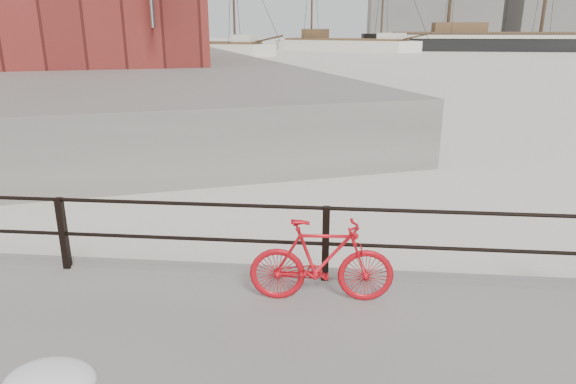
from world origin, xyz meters
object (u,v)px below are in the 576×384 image
(schooner_left, at_px, (199,55))
(workboat_far, at_px, (71,69))
(bicycle, at_px, (322,261))
(workboat_near, at_px, (69,74))
(schooner_mid, at_px, (344,51))
(barque_black, at_px, (538,51))

(schooner_left, height_order, workboat_far, schooner_left)
(bicycle, distance_m, workboat_far, 46.59)
(workboat_near, bearing_deg, workboat_far, 91.92)
(workboat_near, height_order, workboat_far, same)
(bicycle, bearing_deg, workboat_near, 118.54)
(workboat_near, xyz_separation_m, workboat_far, (-2.46, 5.05, 0.00))
(schooner_mid, bearing_deg, barque_black, 31.19)
(schooner_mid, height_order, schooner_left, schooner_mid)
(bicycle, height_order, schooner_mid, schooner_mid)
(barque_black, xyz_separation_m, workboat_far, (-56.85, -46.26, 0.00))
(barque_black, xyz_separation_m, schooner_left, (-52.00, -20.00, 0.00))
(bicycle, height_order, barque_black, barque_black)
(schooner_mid, xyz_separation_m, schooner_left, (-20.05, -17.95, 0.00))
(schooner_left, xyz_separation_m, workboat_far, (-4.84, -26.27, 0.00))
(bicycle, distance_m, schooner_mid, 84.11)
(workboat_near, bearing_deg, schooner_mid, 41.48)
(barque_black, distance_m, workboat_far, 73.29)
(barque_black, bearing_deg, workboat_far, -137.75)
(bicycle, relative_size, workboat_far, 0.14)
(schooner_mid, relative_size, schooner_left, 1.23)
(schooner_left, relative_size, workboat_far, 1.95)
(schooner_left, distance_m, workboat_far, 26.71)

